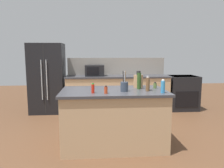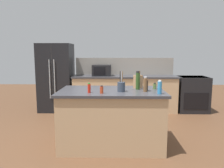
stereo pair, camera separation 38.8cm
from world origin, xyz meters
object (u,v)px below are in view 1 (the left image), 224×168
at_px(hot_sauce_bottle, 93,89).
at_px(olive_oil_bottle, 139,80).
at_px(utensil_crock, 124,86).
at_px(spice_jar_paprika, 106,90).
at_px(pepper_grinder, 148,84).
at_px(knife_block, 138,81).
at_px(refrigerator, 48,78).
at_px(microwave, 95,70).
at_px(spice_jar_oregano, 155,85).
at_px(dish_soap_bottle, 163,87).
at_px(range_oven, 182,92).
at_px(soy_sauce_bottle, 148,85).

relative_size(hot_sauce_bottle, olive_oil_bottle, 0.49).
relative_size(utensil_crock, spice_jar_paprika, 2.70).
height_order(pepper_grinder, spice_jar_paprika, pepper_grinder).
height_order(hot_sauce_bottle, spice_jar_paprika, hot_sauce_bottle).
bearing_deg(knife_block, refrigerator, 100.96).
distance_m(hot_sauce_bottle, spice_jar_paprika, 0.20).
bearing_deg(microwave, spice_jar_paprika, -86.25).
height_order(knife_block, spice_jar_oregano, knife_block).
xyz_separation_m(knife_block, pepper_grinder, (0.08, -0.36, -0.00)).
bearing_deg(dish_soap_bottle, refrigerator, 131.13).
height_order(range_oven, olive_oil_bottle, olive_oil_bottle).
xyz_separation_m(range_oven, microwave, (-2.38, 0.00, 0.62)).
distance_m(dish_soap_bottle, olive_oil_bottle, 0.48).
xyz_separation_m(microwave, olive_oil_bottle, (0.74, -2.12, 0.00)).
distance_m(utensil_crock, pepper_grinder, 0.37).
xyz_separation_m(pepper_grinder, soy_sauce_bottle, (0.03, 0.09, -0.03)).
bearing_deg(pepper_grinder, microwave, 109.73).
bearing_deg(dish_soap_bottle, utensil_crock, 161.82).
xyz_separation_m(range_oven, spice_jar_paprika, (-2.22, -2.48, 0.53)).
bearing_deg(utensil_crock, olive_oil_bottle, 36.68).
bearing_deg(range_oven, dish_soap_bottle, -118.43).
bearing_deg(hot_sauce_bottle, range_oven, 45.32).
height_order(utensil_crock, pepper_grinder, utensil_crock).
bearing_deg(utensil_crock, microwave, 101.19).
distance_m(utensil_crock, soy_sauce_bottle, 0.41).
distance_m(range_oven, dish_soap_bottle, 2.91).
relative_size(hot_sauce_bottle, pepper_grinder, 0.63).
relative_size(microwave, pepper_grinder, 2.03).
bearing_deg(pepper_grinder, olive_oil_bottle, 115.31).
height_order(refrigerator, spice_jar_oregano, refrigerator).
xyz_separation_m(range_oven, hot_sauce_bottle, (-2.41, -2.44, 0.54)).
xyz_separation_m(utensil_crock, hot_sauce_bottle, (-0.49, -0.11, -0.01)).
relative_size(olive_oil_bottle, spice_jar_paprika, 2.57).
bearing_deg(spice_jar_paprika, hot_sauce_bottle, 166.67).
distance_m(microwave, olive_oil_bottle, 2.24).
relative_size(utensil_crock, dish_soap_bottle, 1.55).
relative_size(knife_block, utensil_crock, 0.91).
height_order(range_oven, spice_jar_oregano, spice_jar_oregano).
xyz_separation_m(olive_oil_bottle, pepper_grinder, (0.10, -0.20, -0.03)).
relative_size(utensil_crock, soy_sauce_bottle, 1.75).
xyz_separation_m(microwave, dish_soap_bottle, (1.02, -2.51, -0.05)).
height_order(refrigerator, spice_jar_paprika, refrigerator).
bearing_deg(pepper_grinder, range_oven, 56.36).
height_order(pepper_grinder, soy_sauce_bottle, pepper_grinder).
distance_m(microwave, utensil_crock, 2.37).
xyz_separation_m(utensil_crock, spice_jar_paprika, (-0.30, -0.16, -0.03)).
bearing_deg(knife_block, hot_sauce_bottle, 177.67).
bearing_deg(microwave, utensil_crock, -78.81).
bearing_deg(pepper_grinder, dish_soap_bottle, -44.91).
distance_m(spice_jar_oregano, hot_sauce_bottle, 1.12).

